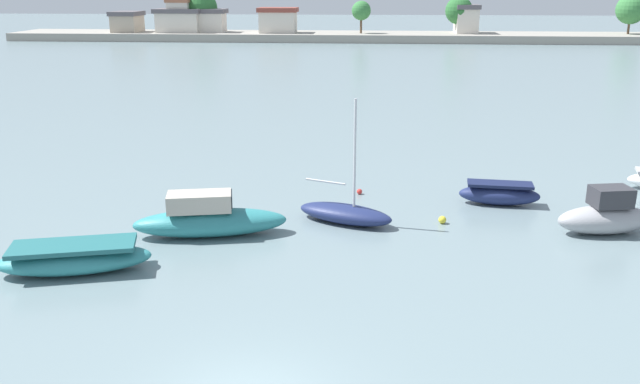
{
  "coord_description": "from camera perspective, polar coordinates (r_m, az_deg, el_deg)",
  "views": [
    {
      "loc": [
        2.57,
        -12.3,
        8.81
      ],
      "look_at": [
        0.63,
        12.21,
        1.18
      ],
      "focal_mm": 37.58,
      "sensor_mm": 36.0,
      "label": 1
    }
  ],
  "objects": [
    {
      "name": "distant_shoreline",
      "position": [
        113.25,
        1.2,
        13.72
      ],
      "size": [
        114.49,
        11.56,
        7.84
      ],
      "color": "gray",
      "rests_on": "ground"
    },
    {
      "name": "moored_boat_1",
      "position": [
        22.85,
        -20.19,
        -5.33
      ],
      "size": [
        5.09,
        2.89,
        0.95
      ],
      "rotation": [
        0.0,
        0.0,
        0.26
      ],
      "color": "teal",
      "rests_on": "ground"
    },
    {
      "name": "moored_boat_4",
      "position": [
        28.92,
        15.03,
        -0.17
      ],
      "size": [
        3.4,
        1.41,
        0.94
      ],
      "rotation": [
        0.0,
        0.0,
        -0.09
      ],
      "color": "navy",
      "rests_on": "ground"
    },
    {
      "name": "moored_boat_2",
      "position": [
        24.78,
        -9.45,
        -2.3
      ],
      "size": [
        5.79,
        2.7,
        1.63
      ],
      "rotation": [
        0.0,
        0.0,
        0.21
      ],
      "color": "teal",
      "rests_on": "ground"
    },
    {
      "name": "mooring_buoy_2",
      "position": [
        26.22,
        10.37,
        -2.34
      ],
      "size": [
        0.3,
        0.3,
        0.3
      ],
      "primitive_type": "sphere",
      "color": "yellow",
      "rests_on": "ground"
    },
    {
      "name": "moored_boat_3",
      "position": [
        25.84,
        2.15,
        -1.8
      ],
      "size": [
        4.06,
        2.68,
        4.85
      ],
      "rotation": [
        0.0,
        0.0,
        -0.38
      ],
      "color": "navy",
      "rests_on": "ground"
    },
    {
      "name": "moored_boat_5",
      "position": [
        26.81,
        23.17,
        -1.88
      ],
      "size": [
        3.8,
        2.06,
        1.77
      ],
      "rotation": [
        0.0,
        0.0,
        0.19
      ],
      "color": "#9E9EA3",
      "rests_on": "ground"
    },
    {
      "name": "mooring_buoy_3",
      "position": [
        29.44,
        3.38,
        0.04
      ],
      "size": [
        0.24,
        0.24,
        0.24
      ],
      "primitive_type": "sphere",
      "color": "red",
      "rests_on": "ground"
    }
  ]
}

